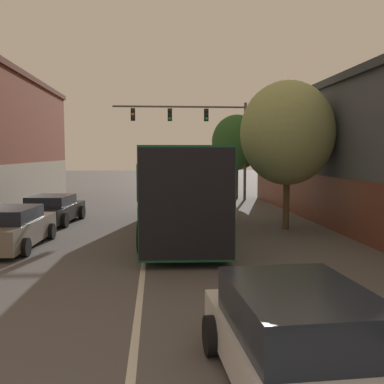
{
  "coord_description": "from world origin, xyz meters",
  "views": [
    {
      "loc": [
        0.37,
        -1.74,
        3.1
      ],
      "look_at": [
        1.66,
        14.41,
        1.7
      ],
      "focal_mm": 42.0,
      "sensor_mm": 36.0,
      "label": 1
    }
  ],
  "objects_px": {
    "bus": "(182,185)",
    "parked_car_left_mid": "(12,228)",
    "street_tree_far": "(237,142)",
    "hatchback_foreground": "(304,348)",
    "street_tree_near": "(287,133)",
    "parked_car_left_near": "(53,210)",
    "traffic_signal_gantry": "(201,127)"
  },
  "relations": [
    {
      "from": "street_tree_far",
      "to": "hatchback_foreground",
      "type": "bearing_deg",
      "value": -98.28
    },
    {
      "from": "parked_car_left_mid",
      "to": "street_tree_near",
      "type": "height_order",
      "value": "street_tree_near"
    },
    {
      "from": "hatchback_foreground",
      "to": "traffic_signal_gantry",
      "type": "distance_m",
      "value": 24.41
    },
    {
      "from": "street_tree_near",
      "to": "parked_car_left_near",
      "type": "bearing_deg",
      "value": 166.69
    },
    {
      "from": "street_tree_near",
      "to": "street_tree_far",
      "type": "bearing_deg",
      "value": 89.16
    },
    {
      "from": "traffic_signal_gantry",
      "to": "parked_car_left_mid",
      "type": "bearing_deg",
      "value": -118.02
    },
    {
      "from": "hatchback_foreground",
      "to": "parked_car_left_near",
      "type": "relative_size",
      "value": 1.09
    },
    {
      "from": "hatchback_foreground",
      "to": "parked_car_left_near",
      "type": "xyz_separation_m",
      "value": [
        -6.45,
        14.86,
        -0.04
      ]
    },
    {
      "from": "bus",
      "to": "hatchback_foreground",
      "type": "relative_size",
      "value": 2.53
    },
    {
      "from": "traffic_signal_gantry",
      "to": "street_tree_near",
      "type": "xyz_separation_m",
      "value": [
        2.35,
        -11.51,
        -0.88
      ]
    },
    {
      "from": "bus",
      "to": "parked_car_left_mid",
      "type": "bearing_deg",
      "value": 115.84
    },
    {
      "from": "traffic_signal_gantry",
      "to": "street_tree_far",
      "type": "relative_size",
      "value": 1.53
    },
    {
      "from": "street_tree_far",
      "to": "street_tree_near",
      "type": "bearing_deg",
      "value": -90.84
    },
    {
      "from": "street_tree_near",
      "to": "hatchback_foreground",
      "type": "bearing_deg",
      "value": -105.36
    },
    {
      "from": "street_tree_near",
      "to": "street_tree_far",
      "type": "relative_size",
      "value": 1.05
    },
    {
      "from": "hatchback_foreground",
      "to": "traffic_signal_gantry",
      "type": "relative_size",
      "value": 0.54
    },
    {
      "from": "parked_car_left_mid",
      "to": "traffic_signal_gantry",
      "type": "bearing_deg",
      "value": -25.21
    },
    {
      "from": "bus",
      "to": "traffic_signal_gantry",
      "type": "distance_m",
      "value": 12.37
    },
    {
      "from": "bus",
      "to": "street_tree_near",
      "type": "height_order",
      "value": "street_tree_near"
    },
    {
      "from": "parked_car_left_mid",
      "to": "traffic_signal_gantry",
      "type": "relative_size",
      "value": 0.52
    },
    {
      "from": "traffic_signal_gantry",
      "to": "street_tree_far",
      "type": "height_order",
      "value": "traffic_signal_gantry"
    },
    {
      "from": "parked_car_left_mid",
      "to": "street_tree_near",
      "type": "bearing_deg",
      "value": -71.13
    },
    {
      "from": "bus",
      "to": "street_tree_far",
      "type": "height_order",
      "value": "street_tree_far"
    },
    {
      "from": "parked_car_left_mid",
      "to": "traffic_signal_gantry",
      "type": "height_order",
      "value": "traffic_signal_gantry"
    },
    {
      "from": "bus",
      "to": "parked_car_left_near",
      "type": "relative_size",
      "value": 2.77
    },
    {
      "from": "street_tree_near",
      "to": "street_tree_far",
      "type": "height_order",
      "value": "street_tree_near"
    },
    {
      "from": "hatchback_foreground",
      "to": "street_tree_far",
      "type": "height_order",
      "value": "street_tree_far"
    },
    {
      "from": "hatchback_foreground",
      "to": "street_tree_far",
      "type": "xyz_separation_m",
      "value": [
        3.62,
        24.89,
        3.18
      ]
    },
    {
      "from": "parked_car_left_near",
      "to": "street_tree_far",
      "type": "distance_m",
      "value": 14.57
    },
    {
      "from": "hatchback_foreground",
      "to": "street_tree_near",
      "type": "height_order",
      "value": "street_tree_near"
    },
    {
      "from": "hatchback_foreground",
      "to": "traffic_signal_gantry",
      "type": "bearing_deg",
      "value": -5.71
    },
    {
      "from": "parked_car_left_mid",
      "to": "street_tree_far",
      "type": "bearing_deg",
      "value": -30.94
    }
  ]
}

